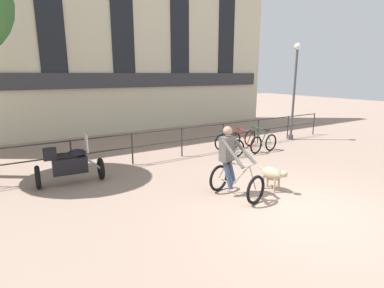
{
  "coord_description": "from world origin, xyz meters",
  "views": [
    {
      "loc": [
        -5.3,
        -3.82,
        2.9
      ],
      "look_at": [
        -1.05,
        2.86,
        1.05
      ],
      "focal_mm": 28.0,
      "sensor_mm": 36.0,
      "label": 1
    }
  ],
  "objects": [
    {
      "name": "parked_bicycle_mid_left",
      "position": [
        2.44,
        4.54,
        0.36
      ],
      "size": [
        0.81,
        1.19,
        0.86
      ],
      "rotation": [
        0.0,
        0.0,
        3.28
      ],
      "color": "black",
      "rests_on": "ground_plane"
    },
    {
      "name": "ground_plane",
      "position": [
        0.0,
        0.0,
        0.0
      ],
      "size": [
        60.0,
        60.0,
        0.0
      ],
      "primitive_type": "plane",
      "color": "gray"
    },
    {
      "name": "dog",
      "position": [
        0.31,
        1.17,
        0.42
      ],
      "size": [
        0.35,
        0.92,
        0.6
      ],
      "rotation": [
        0.0,
        0.0,
        0.12
      ],
      "color": "tan",
      "rests_on": "ground_plane"
    },
    {
      "name": "parked_motorcycle",
      "position": [
        -3.96,
        4.42,
        0.56
      ],
      "size": [
        1.76,
        0.77,
        1.35
      ],
      "rotation": [
        0.0,
        0.0,
        1.48
      ],
      "color": "black",
      "rests_on": "ground_plane"
    },
    {
      "name": "canal_railing",
      "position": [
        -0.0,
        5.2,
        0.71
      ],
      "size": [
        15.05,
        0.05,
        1.05
      ],
      "color": "#2D2B28",
      "rests_on": "ground_plane"
    },
    {
      "name": "cyclist_with_bike",
      "position": [
        -0.8,
        1.46,
        0.76
      ],
      "size": [
        0.91,
        1.29,
        1.7
      ],
      "rotation": [
        0.0,
        0.0,
        0.21
      ],
      "color": "black",
      "rests_on": "ground_plane"
    },
    {
      "name": "parked_bicycle_mid_right",
      "position": [
        3.24,
        4.54,
        0.36
      ],
      "size": [
        0.77,
        1.17,
        0.86
      ],
      "rotation": [
        0.0,
        0.0,
        3.25
      ],
      "color": "black",
      "rests_on": "ground_plane"
    },
    {
      "name": "parked_bicycle_near_lamp",
      "position": [
        1.64,
        4.54,
        0.36
      ],
      "size": [
        0.83,
        1.2,
        0.86
      ],
      "rotation": [
        0.0,
        0.0,
        2.98
      ],
      "color": "black",
      "rests_on": "ground_plane"
    },
    {
      "name": "building_facade",
      "position": [
        -0.0,
        10.99,
        5.35
      ],
      "size": [
        18.0,
        0.72,
        10.75
      ],
      "color": "beige",
      "rests_on": "ground_plane"
    },
    {
      "name": "street_lamp",
      "position": [
        5.64,
        5.02,
        2.36
      ],
      "size": [
        0.28,
        0.28,
        4.19
      ],
      "color": "#424247",
      "rests_on": "ground_plane"
    }
  ]
}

